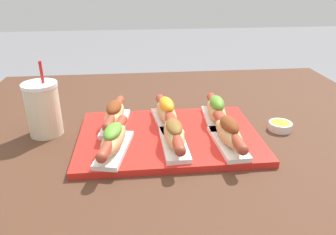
{
  "coord_description": "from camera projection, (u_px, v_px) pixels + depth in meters",
  "views": [
    {
      "loc": [
        -0.13,
        -0.87,
        1.14
      ],
      "look_at": [
        -0.05,
        -0.06,
        0.77
      ],
      "focal_mm": 35.0,
      "sensor_mm": 36.0,
      "label": 1
    }
  ],
  "objects": [
    {
      "name": "serving_tray",
      "position": [
        169.0,
        137.0,
        0.9
      ],
      "size": [
        0.49,
        0.34,
        0.02
      ],
      "color": "red",
      "rests_on": "patio_table"
    },
    {
      "name": "drink_cup",
      "position": [
        43.0,
        109.0,
        0.9
      ],
      "size": [
        0.09,
        0.09,
        0.21
      ],
      "color": "beige",
      "rests_on": "patio_table"
    },
    {
      "name": "hot_dog_0",
      "position": [
        114.0,
        139.0,
        0.8
      ],
      "size": [
        0.1,
        0.22,
        0.07
      ],
      "color": "white",
      "rests_on": "serving_tray"
    },
    {
      "name": "hot_dog_2",
      "position": [
        229.0,
        133.0,
        0.82
      ],
      "size": [
        0.07,
        0.22,
        0.07
      ],
      "color": "white",
      "rests_on": "serving_tray"
    },
    {
      "name": "hot_dog_3",
      "position": [
        115.0,
        115.0,
        0.93
      ],
      "size": [
        0.08,
        0.22,
        0.07
      ],
      "color": "white",
      "rests_on": "serving_tray"
    },
    {
      "name": "hot_dog_1",
      "position": [
        174.0,
        134.0,
        0.82
      ],
      "size": [
        0.07,
        0.22,
        0.07
      ],
      "color": "white",
      "rests_on": "serving_tray"
    },
    {
      "name": "sauce_bowl",
      "position": [
        280.0,
        126.0,
        0.95
      ],
      "size": [
        0.07,
        0.07,
        0.02
      ],
      "color": "silver",
      "rests_on": "patio_table"
    },
    {
      "name": "hot_dog_5",
      "position": [
        216.0,
        111.0,
        0.95
      ],
      "size": [
        0.07,
        0.22,
        0.08
      ],
      "color": "white",
      "rests_on": "serving_tray"
    },
    {
      "name": "hot_dog_4",
      "position": [
        167.0,
        112.0,
        0.94
      ],
      "size": [
        0.08,
        0.22,
        0.08
      ],
      "color": "white",
      "rests_on": "serving_tray"
    },
    {
      "name": "patio_table",
      "position": [
        180.0,
        218.0,
        1.13
      ],
      "size": [
        1.39,
        1.12,
        0.71
      ],
      "color": "#4C2D1E",
      "rests_on": "ground_plane"
    }
  ]
}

